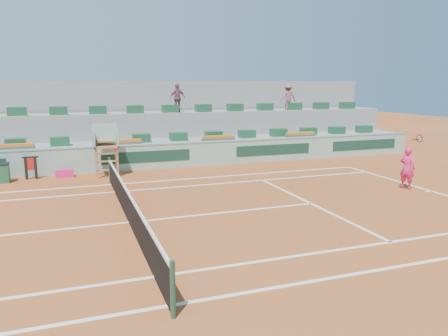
{
  "coord_description": "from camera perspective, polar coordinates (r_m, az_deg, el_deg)",
  "views": [
    {
      "loc": [
        -1.59,
        -13.09,
        4.17
      ],
      "look_at": [
        4.0,
        2.5,
        1.0
      ],
      "focal_mm": 35.0,
      "sensor_mm": 36.0,
      "label": 1
    }
  ],
  "objects": [
    {
      "name": "seating_tier_lower",
      "position": [
        24.11,
        -15.73,
        1.91
      ],
      "size": [
        36.0,
        4.0,
        1.2
      ],
      "primitive_type": "cube",
      "color": "gray",
      "rests_on": "ground"
    },
    {
      "name": "flower_planters",
      "position": [
        22.27,
        -19.35,
        2.9
      ],
      "size": [
        26.8,
        0.36,
        0.28
      ],
      "color": "#515151",
      "rests_on": "seating_tier_lower"
    },
    {
      "name": "umpire_chair",
      "position": [
        20.82,
        -15.21,
        3.2
      ],
      "size": [
        1.1,
        0.9,
        2.4
      ],
      "color": "#A1673D",
      "rests_on": "ground"
    },
    {
      "name": "spectator_right",
      "position": [
        28.13,
        8.36,
        9.18
      ],
      "size": [
        1.08,
        0.65,
        1.63
      ],
      "primitive_type": "imported",
      "rotation": [
        0.0,
        0.0,
        3.1
      ],
      "color": "#984C5A",
      "rests_on": "seating_tier_upper"
    },
    {
      "name": "drink_cooler_a",
      "position": [
        21.15,
        -27.16,
        -0.58
      ],
      "size": [
        0.71,
        0.62,
        0.84
      ],
      "color": "#1B5130",
      "rests_on": "ground"
    },
    {
      "name": "seat_row_upper",
      "position": [
        24.88,
        -16.16,
        7.3
      ],
      "size": [
        32.9,
        0.6,
        0.44
      ],
      "color": "#194D2E",
      "rests_on": "seating_tier_upper"
    },
    {
      "name": "tennis_player",
      "position": [
        19.1,
        22.82,
        0.01
      ],
      "size": [
        0.61,
        0.93,
        2.28
      ],
      "color": "#F6207A",
      "rests_on": "ground"
    },
    {
      "name": "ground",
      "position": [
        13.83,
        -12.29,
        -6.97
      ],
      "size": [
        90.0,
        90.0,
        0.0
      ],
      "primitive_type": "plane",
      "color": "#98461D",
      "rests_on": "ground"
    },
    {
      "name": "tennis_net",
      "position": [
        13.68,
        -12.38,
        -4.86
      ],
      "size": [
        0.1,
        11.97,
        1.1
      ],
      "color": "black",
      "rests_on": "ground"
    },
    {
      "name": "towel_rack",
      "position": [
        21.29,
        -23.93,
        0.25
      ],
      "size": [
        0.68,
        0.11,
        1.03
      ],
      "color": "black",
      "rests_on": "ground"
    },
    {
      "name": "stadium_back_wall",
      "position": [
        27.11,
        -16.4,
        6.23
      ],
      "size": [
        36.0,
        0.4,
        4.4
      ],
      "primitive_type": "cube",
      "color": "gray",
      "rests_on": "ground"
    },
    {
      "name": "player_bag",
      "position": [
        21.29,
        -20.11,
        -0.65
      ],
      "size": [
        0.79,
        0.35,
        0.35
      ],
      "primitive_type": "cube",
      "color": "#F6207A",
      "rests_on": "ground"
    },
    {
      "name": "seating_tier_upper",
      "position": [
        25.6,
        -16.07,
        3.97
      ],
      "size": [
        36.0,
        2.4,
        2.6
      ],
      "primitive_type": "cube",
      "color": "gray",
      "rests_on": "ground"
    },
    {
      "name": "advertising_hoarding",
      "position": [
        21.94,
        -15.25,
        1.17
      ],
      "size": [
        36.0,
        0.34,
        1.26
      ],
      "color": "#91B7A4",
      "rests_on": "ground"
    },
    {
      "name": "seat_row_lower",
      "position": [
        23.11,
        -15.67,
        3.6
      ],
      "size": [
        32.9,
        0.6,
        0.44
      ],
      "color": "#194D2E",
      "rests_on": "seating_tier_lower"
    },
    {
      "name": "spectator_mid",
      "position": [
        25.49,
        -6.09,
        9.09
      ],
      "size": [
        1.03,
        0.62,
        1.64
      ],
      "primitive_type": "imported",
      "rotation": [
        0.0,
        0.0,
        3.38
      ],
      "color": "#7D5360",
      "rests_on": "seating_tier_upper"
    },
    {
      "name": "court_lines",
      "position": [
        13.83,
        -12.29,
        -6.95
      ],
      "size": [
        23.89,
        11.09,
        0.01
      ],
      "color": "white",
      "rests_on": "ground"
    }
  ]
}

